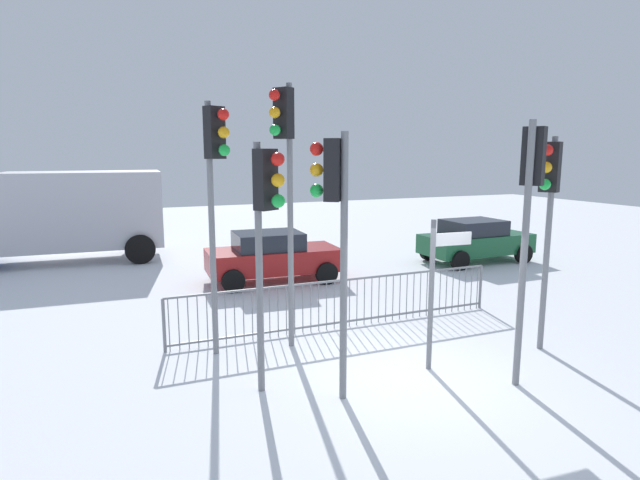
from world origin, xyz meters
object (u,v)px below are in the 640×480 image
object	(u,v)px
traffic_light_foreground_right	(215,173)
car_green_trailing	(475,240)
traffic_light_rear_right	(548,196)
direction_sign_post	(435,286)
traffic_light_mid_right	(531,194)
traffic_light_rear_left	(285,158)
traffic_light_mid_left	(265,213)
car_red_far	(272,256)
traffic_light_foreground_left	(334,207)
delivery_truck	(56,212)

from	to	relation	value
traffic_light_foreground_right	car_green_trailing	distance (m)	11.41
traffic_light_rear_right	direction_sign_post	distance (m)	2.76
traffic_light_mid_right	traffic_light_rear_left	xyz separation A→B (m)	(-3.04, 2.91, 0.54)
traffic_light_mid_left	car_green_trailing	bearing A→B (deg)	-173.84
traffic_light_rear_right	car_red_far	xyz separation A→B (m)	(-3.04, 7.17, -2.19)
traffic_light_rear_right	traffic_light_foreground_left	size ratio (longest dim) A/B	1.00
traffic_light_rear_right	traffic_light_foreground_right	distance (m)	6.04
traffic_light_mid_right	traffic_light_foreground_right	xyz separation A→B (m)	(-4.31, 3.03, 0.29)
traffic_light_rear_left	traffic_light_foreground_left	size ratio (longest dim) A/B	1.23
traffic_light_rear_left	car_green_trailing	size ratio (longest dim) A/B	1.30
traffic_light_rear_right	traffic_light_mid_left	size ratio (longest dim) A/B	1.03
traffic_light_foreground_left	direction_sign_post	xyz separation A→B (m)	(2.04, 0.31, -1.47)
traffic_light_foreground_right	direction_sign_post	bearing A→B (deg)	121.22
traffic_light_rear_right	traffic_light_foreground_right	xyz separation A→B (m)	(-5.64, 2.12, 0.43)
traffic_light_rear_right	traffic_light_mid_left	world-z (taller)	traffic_light_rear_right
traffic_light_rear_right	traffic_light_rear_left	distance (m)	4.85
traffic_light_foreground_left	traffic_light_foreground_right	bearing A→B (deg)	65.07
traffic_light_foreground_left	car_red_far	distance (m)	7.82
traffic_light_mid_left	traffic_light_foreground_right	world-z (taller)	traffic_light_foreground_right
traffic_light_rear_left	direction_sign_post	xyz separation A→B (m)	(2.03, -1.91, -2.15)
traffic_light_foreground_left	delivery_truck	distance (m)	13.68
car_green_trailing	car_red_far	world-z (taller)	same
delivery_truck	direction_sign_post	bearing A→B (deg)	120.65
traffic_light_mid_left	traffic_light_rear_left	bearing A→B (deg)	-147.25
car_green_trailing	direction_sign_post	bearing A→B (deg)	-134.30
car_green_trailing	car_red_far	distance (m)	7.32
traffic_light_mid_left	car_green_trailing	size ratio (longest dim) A/B	1.02
traffic_light_rear_right	traffic_light_mid_right	bearing A→B (deg)	96.42
traffic_light_rear_right	direction_sign_post	world-z (taller)	traffic_light_rear_right
traffic_light_foreground_right	car_green_trailing	size ratio (longest dim) A/B	1.21
traffic_light_mid_left	delivery_truck	distance (m)	12.91
car_red_far	traffic_light_rear_left	bearing A→B (deg)	-101.43
direction_sign_post	delivery_truck	xyz separation A→B (m)	(-6.67, 12.51, 0.25)
traffic_light_mid_left	traffic_light_foreground_right	distance (m)	1.94
traffic_light_mid_left	traffic_light_foreground_right	xyz separation A→B (m)	(-0.36, 1.83, 0.53)
traffic_light_mid_right	delivery_truck	world-z (taller)	traffic_light_mid_right
traffic_light_mid_right	traffic_light_mid_left	bearing A→B (deg)	-137.31
traffic_light_rear_right	car_green_trailing	size ratio (longest dim) A/B	1.05
traffic_light_mid_right	traffic_light_mid_left	size ratio (longest dim) A/B	1.09
traffic_light_foreground_left	traffic_light_foreground_right	distance (m)	2.69
traffic_light_mid_right	delivery_truck	bearing A→B (deg)	179.16
traffic_light_foreground_left	direction_sign_post	bearing A→B (deg)	-44.39
direction_sign_post	car_red_far	world-z (taller)	direction_sign_post
traffic_light_rear_right	car_green_trailing	bearing A→B (deg)	-58.89
traffic_light_rear_left	car_green_trailing	xyz separation A→B (m)	(8.65, 5.12, -2.88)
direction_sign_post	traffic_light_foreground_right	bearing A→B (deg)	152.22
traffic_light_rear_right	traffic_light_foreground_left	xyz separation A→B (m)	(-4.38, -0.22, 0.01)
car_red_far	delivery_truck	xyz separation A→B (m)	(-5.97, 5.43, 0.97)
traffic_light_mid_left	car_red_far	size ratio (longest dim) A/B	1.00
traffic_light_foreground_left	traffic_light_mid_right	bearing A→B (deg)	-65.75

